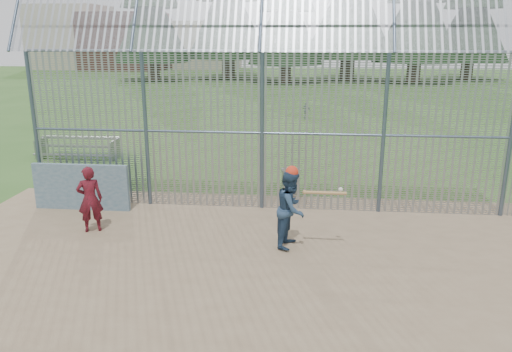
# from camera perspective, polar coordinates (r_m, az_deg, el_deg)

# --- Properties ---
(ground) EXTENTS (120.00, 120.00, 0.00)m
(ground) POSITION_cam_1_polar(r_m,az_deg,el_deg) (9.90, -1.18, -10.45)
(ground) COLOR #2D511E
(ground) RESTS_ON ground
(dirt_infield) EXTENTS (14.00, 10.00, 0.02)m
(dirt_infield) POSITION_cam_1_polar(r_m,az_deg,el_deg) (9.45, -1.56, -11.74)
(dirt_infield) COLOR #756047
(dirt_infield) RESTS_ON ground
(dugout_wall) EXTENTS (2.50, 0.12, 1.20)m
(dugout_wall) POSITION_cam_1_polar(r_m,az_deg,el_deg) (13.55, -19.34, -1.19)
(dugout_wall) COLOR #38566B
(dugout_wall) RESTS_ON dirt_infield
(batter) EXTENTS (0.81, 0.94, 1.65)m
(batter) POSITION_cam_1_polar(r_m,az_deg,el_deg) (10.55, 4.04, -3.77)
(batter) COLOR navy
(batter) RESTS_ON dirt_infield
(onlooker) EXTENTS (0.66, 0.56, 1.54)m
(onlooker) POSITION_cam_1_polar(r_m,az_deg,el_deg) (11.93, -18.45, -2.53)
(onlooker) COLOR maroon
(onlooker) RESTS_ON dirt_infield
(bg_kid_seated) EXTENTS (0.56, 0.48, 0.90)m
(bg_kid_seated) POSITION_cam_1_polar(r_m,az_deg,el_deg) (27.08, 5.77, 7.46)
(bg_kid_seated) COLOR slate
(bg_kid_seated) RESTS_ON ground
(batting_gear) EXTENTS (1.26, 0.33, 0.56)m
(batting_gear) POSITION_cam_1_polar(r_m,az_deg,el_deg) (10.30, 4.94, -0.04)
(batting_gear) COLOR red
(batting_gear) RESTS_ON ground
(trash_can) EXTENTS (0.56, 0.56, 0.82)m
(trash_can) POSITION_cam_1_polar(r_m,az_deg,el_deg) (14.11, 3.98, -0.65)
(trash_can) COLOR gray
(trash_can) RESTS_ON ground
(bleacher) EXTENTS (3.00, 0.95, 0.72)m
(bleacher) POSITION_cam_1_polar(r_m,az_deg,el_deg) (19.42, -19.69, 3.13)
(bleacher) COLOR slate
(bleacher) RESTS_ON ground
(backstop_fence) EXTENTS (20.09, 0.81, 5.30)m
(backstop_fence) POSITION_cam_1_polar(r_m,az_deg,el_deg) (12.42, 9.06, 6.29)
(backstop_fence) COLOR #47566B
(backstop_fence) RESTS_ON ground
(distant_buildings) EXTENTS (26.50, 10.50, 8.00)m
(distant_buildings) POSITION_cam_1_polar(r_m,az_deg,el_deg) (69.66, -15.13, 14.73)
(distant_buildings) COLOR brown
(distant_buildings) RESTS_ON ground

